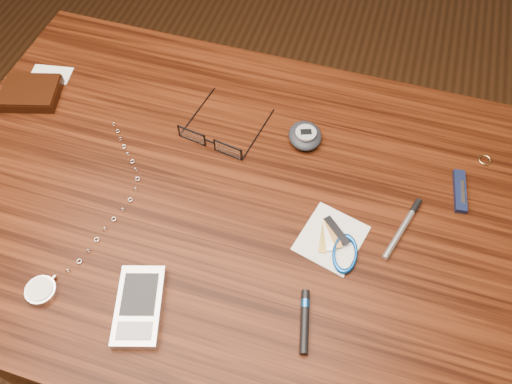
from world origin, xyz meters
TOP-DOWN VIEW (x-y plane):
  - ground at (0.00, 0.00)m, footprint 3.80×3.80m
  - desk at (0.00, 0.00)m, footprint 1.00×0.70m
  - wallet_and_card at (-0.42, 0.11)m, footprint 0.12×0.15m
  - eyeglasses at (-0.05, 0.10)m, footprint 0.15×0.15m
  - gold_ring at (0.41, 0.20)m, footprint 0.03×0.03m
  - pocket_watch at (-0.20, -0.22)m, footprint 0.11×0.35m
  - pda_phone at (-0.05, -0.22)m, footprint 0.09×0.13m
  - pedometer at (0.10, 0.16)m, footprint 0.08×0.08m
  - notepad_keys at (0.20, -0.04)m, footprint 0.11×0.12m
  - pocket_knife at (0.37, 0.12)m, footprint 0.03×0.08m
  - silver_pen at (0.29, 0.03)m, footprint 0.05×0.12m
  - black_blue_pen at (0.18, -0.16)m, footprint 0.03×0.09m

SIDE VIEW (x-z plane):
  - ground at x=0.00m, z-range 0.00..0.00m
  - desk at x=0.00m, z-range 0.27..1.02m
  - gold_ring at x=0.41m, z-range 0.75..0.75m
  - notepad_keys at x=0.20m, z-range 0.75..0.76m
  - silver_pen at x=0.29m, z-range 0.75..0.76m
  - pocket_knife at x=0.37m, z-range 0.75..0.76m
  - pocket_watch at x=-0.20m, z-range 0.75..0.76m
  - black_blue_pen at x=0.18m, z-range 0.75..0.76m
  - pda_phone at x=-0.05m, z-range 0.75..0.77m
  - wallet_and_card at x=-0.42m, z-range 0.75..0.77m
  - pedometer at x=0.10m, z-range 0.75..0.78m
  - eyeglasses at x=-0.05m, z-range 0.75..0.78m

